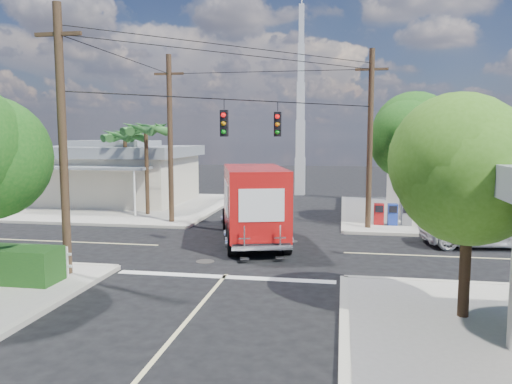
# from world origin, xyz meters

# --- Properties ---
(ground) EXTENTS (120.00, 120.00, 0.00)m
(ground) POSITION_xyz_m (0.00, 0.00, 0.00)
(ground) COLOR black
(ground) RESTS_ON ground
(sidewalk_ne) EXTENTS (14.12, 14.12, 0.14)m
(sidewalk_ne) POSITION_xyz_m (10.88, 10.88, 0.07)
(sidewalk_ne) COLOR #A09A90
(sidewalk_ne) RESTS_ON ground
(sidewalk_nw) EXTENTS (14.12, 14.12, 0.14)m
(sidewalk_nw) POSITION_xyz_m (-10.88, 10.88, 0.07)
(sidewalk_nw) COLOR #A09A90
(sidewalk_nw) RESTS_ON ground
(road_markings) EXTENTS (32.00, 32.00, 0.01)m
(road_markings) POSITION_xyz_m (0.00, -1.47, 0.01)
(road_markings) COLOR beige
(road_markings) RESTS_ON ground
(building_ne) EXTENTS (11.80, 10.20, 4.50)m
(building_ne) POSITION_xyz_m (12.50, 11.97, 2.32)
(building_ne) COLOR beige
(building_ne) RESTS_ON sidewalk_ne
(building_nw) EXTENTS (10.80, 10.20, 4.30)m
(building_nw) POSITION_xyz_m (-12.00, 12.46, 2.22)
(building_nw) COLOR beige
(building_nw) RESTS_ON sidewalk_nw
(radio_tower) EXTENTS (0.80, 0.80, 17.00)m
(radio_tower) POSITION_xyz_m (0.50, 20.00, 5.64)
(radio_tower) COLOR silver
(radio_tower) RESTS_ON ground
(tree_ne_front) EXTENTS (4.21, 4.14, 6.66)m
(tree_ne_front) POSITION_xyz_m (7.21, 6.76, 4.77)
(tree_ne_front) COLOR #422D1C
(tree_ne_front) RESTS_ON sidewalk_ne
(tree_ne_back) EXTENTS (3.77, 3.66, 5.82)m
(tree_ne_back) POSITION_xyz_m (9.81, 8.96, 4.19)
(tree_ne_back) COLOR #422D1C
(tree_ne_back) RESTS_ON sidewalk_ne
(tree_se) EXTENTS (3.67, 3.54, 5.62)m
(tree_se) POSITION_xyz_m (7.01, -7.24, 4.04)
(tree_se) COLOR #422D1C
(tree_se) RESTS_ON sidewalk_se
(palm_nw_front) EXTENTS (3.01, 3.08, 5.59)m
(palm_nw_front) POSITION_xyz_m (-7.50, 7.50, 5.04)
(palm_nw_front) COLOR #422D1C
(palm_nw_front) RESTS_ON sidewalk_nw
(palm_nw_back) EXTENTS (3.01, 3.08, 5.19)m
(palm_nw_back) POSITION_xyz_m (-9.50, 9.00, 4.67)
(palm_nw_back) COLOR #422D1C
(palm_nw_back) RESTS_ON sidewalk_nw
(utility_poles) EXTENTS (12.00, 10.68, 9.00)m
(utility_poles) POSITION_xyz_m (-1.58, 1.60, 4.67)
(utility_poles) COLOR #473321
(utility_poles) RESTS_ON ground
(vending_boxes) EXTENTS (1.90, 0.50, 1.10)m
(vending_boxes) POSITION_xyz_m (6.50, 6.20, 0.69)
(vending_boxes) COLOR #A41415
(vending_boxes) RESTS_ON sidewalk_ne
(delivery_truck) EXTENTS (4.32, 8.17, 3.40)m
(delivery_truck) POSITION_xyz_m (-0.07, 1.57, 1.73)
(delivery_truck) COLOR black
(delivery_truck) RESTS_ON ground
(parked_car) EXTENTS (5.39, 2.98, 1.43)m
(parked_car) POSITION_xyz_m (9.89, 2.32, 0.71)
(parked_car) COLOR silver
(parked_car) RESTS_ON ground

